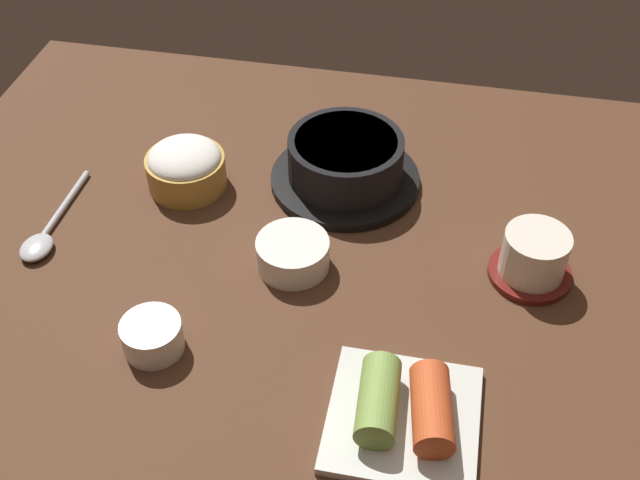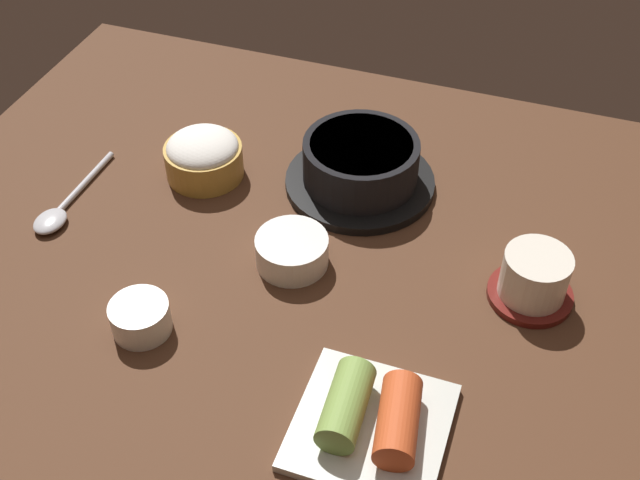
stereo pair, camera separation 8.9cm
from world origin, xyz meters
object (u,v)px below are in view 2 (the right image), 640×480
object	(u,v)px
rice_bowl	(203,155)
tea_cup_with_saucer	(535,275)
kimchi_plate	(371,419)
spoon	(60,211)
banchan_cup_center	(292,250)
side_bowl_near	(140,317)
stone_pot	(361,166)

from	to	relation	value
rice_bowl	tea_cup_with_saucer	bearing A→B (deg)	-9.79
kimchi_plate	spoon	world-z (taller)	kimchi_plate
rice_bowl	tea_cup_with_saucer	size ratio (longest dim) A/B	1.06
banchan_cup_center	rice_bowl	bearing A→B (deg)	145.03
rice_bowl	kimchi_plate	world-z (taller)	rice_bowl
banchan_cup_center	side_bowl_near	bearing A→B (deg)	-128.43
spoon	stone_pot	bearing A→B (deg)	27.74
rice_bowl	kimchi_plate	distance (cm)	42.98
stone_pot	kimchi_plate	bearing A→B (deg)	-71.24
kimchi_plate	side_bowl_near	distance (cm)	26.53
rice_bowl	kimchi_plate	xyz separation A→B (cm)	(31.02, -29.73, -1.16)
spoon	kimchi_plate	bearing A→B (deg)	-20.65
spoon	side_bowl_near	bearing A→B (deg)	-35.06
rice_bowl	spoon	distance (cm)	18.79
banchan_cup_center	side_bowl_near	size ratio (longest dim) A/B	1.32
tea_cup_with_saucer	banchan_cup_center	bearing A→B (deg)	-171.42
tea_cup_with_saucer	rice_bowl	bearing A→B (deg)	170.21
banchan_cup_center	kimchi_plate	bearing A→B (deg)	-51.16
rice_bowl	tea_cup_with_saucer	world-z (taller)	tea_cup_with_saucer
stone_pot	rice_bowl	world-z (taller)	stone_pot
rice_bowl	spoon	xyz separation A→B (cm)	(-13.35, -13.00, -2.37)
tea_cup_with_saucer	banchan_cup_center	xyz separation A→B (cm)	(-26.41, -3.99, -1.04)
banchan_cup_center	kimchi_plate	xyz separation A→B (cm)	(14.80, -18.38, -0.09)
kimchi_plate	stone_pot	bearing A→B (deg)	108.76
stone_pot	spoon	size ratio (longest dim) A/B	1.15
side_bowl_near	spoon	size ratio (longest dim) A/B	0.38
tea_cup_with_saucer	kimchi_plate	size ratio (longest dim) A/B	0.66
stone_pot	tea_cup_with_saucer	xyz separation A→B (cm)	(23.16, -11.62, -0.27)
rice_bowl	side_bowl_near	size ratio (longest dim) A/B	1.58
rice_bowl	banchan_cup_center	distance (cm)	19.82
stone_pot	rice_bowl	xyz separation A→B (cm)	(-19.48, -4.27, -0.25)
rice_bowl	tea_cup_with_saucer	distance (cm)	43.27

